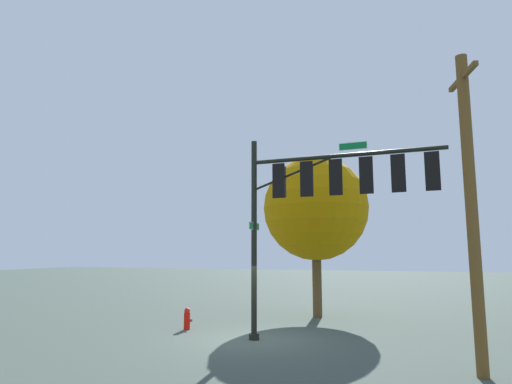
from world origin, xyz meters
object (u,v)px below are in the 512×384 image
object	(u,v)px
fire_hydrant	(187,319)
tree_near	(316,208)
signal_pole_assembly	(331,189)
utility_pole	(471,204)

from	to	relation	value
fire_hydrant	tree_near	xyz separation A→B (m)	(4.23, 4.90, 4.66)
signal_pole_assembly	tree_near	size ratio (longest dim) A/B	0.92
utility_pole	fire_hydrant	world-z (taller)	utility_pole
utility_pole	fire_hydrant	size ratio (longest dim) A/B	9.79
fire_hydrant	tree_near	world-z (taller)	tree_near
signal_pole_assembly	tree_near	world-z (taller)	tree_near
signal_pole_assembly	tree_near	xyz separation A→B (m)	(-1.64, 6.05, -0.03)
signal_pole_assembly	fire_hydrant	world-z (taller)	signal_pole_assembly
fire_hydrant	tree_near	distance (m)	7.98
utility_pole	fire_hydrant	bearing A→B (deg)	159.59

